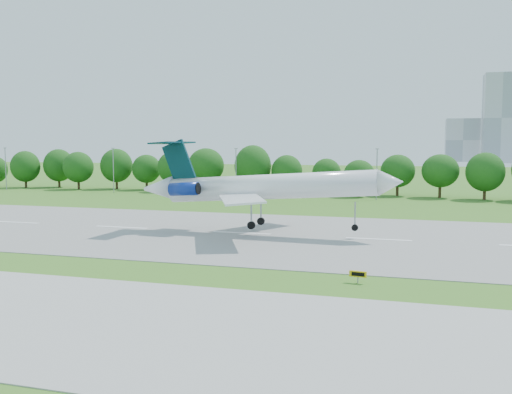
# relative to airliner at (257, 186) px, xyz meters

# --- Properties ---
(ground) EXTENTS (600.00, 600.00, 0.00)m
(ground) POSITION_rel_airliner_xyz_m (-2.39, -25.05, -7.09)
(ground) COLOR #366B1C
(ground) RESTS_ON ground
(runway) EXTENTS (400.00, 45.00, 0.08)m
(runway) POSITION_rel_airliner_xyz_m (-2.39, -0.05, -7.05)
(runway) COLOR gray
(runway) RESTS_ON ground
(taxiway) EXTENTS (400.00, 23.00, 0.08)m
(taxiway) POSITION_rel_airliner_xyz_m (-2.39, -43.05, -7.05)
(taxiway) COLOR #ADADA8
(taxiway) RESTS_ON ground
(tree_line) EXTENTS (288.40, 8.40, 10.40)m
(tree_line) POSITION_rel_airliner_xyz_m (-2.39, 66.95, -0.90)
(tree_line) COLOR #382314
(tree_line) RESTS_ON ground
(light_poles) EXTENTS (175.90, 0.25, 12.19)m
(light_poles) POSITION_rel_airliner_xyz_m (-4.89, 56.95, -0.75)
(light_poles) COLOR gray
(light_poles) RESTS_ON ground
(airliner) EXTENTS (39.59, 28.84, 12.95)m
(airliner) POSITION_rel_airliner_xyz_m (0.00, 0.00, 0.00)
(airliner) COLOR white
(airliner) RESTS_ON ground
(taxi_sign_centre) EXTENTS (1.68, 0.39, 1.17)m
(taxi_sign_centre) POSITION_rel_airliner_xyz_m (17.68, -25.75, -6.22)
(taxi_sign_centre) COLOR gray
(taxi_sign_centre) RESTS_ON ground
(service_vehicle_a) EXTENTS (4.04, 2.38, 1.26)m
(service_vehicle_a) POSITION_rel_airliner_xyz_m (-30.90, 51.00, -6.46)
(service_vehicle_a) COLOR silver
(service_vehicle_a) RESTS_ON ground
(service_vehicle_b) EXTENTS (3.28, 1.38, 1.11)m
(service_vehicle_b) POSITION_rel_airliner_xyz_m (-8.67, 57.37, -6.53)
(service_vehicle_b) COLOR silver
(service_vehicle_b) RESTS_ON ground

